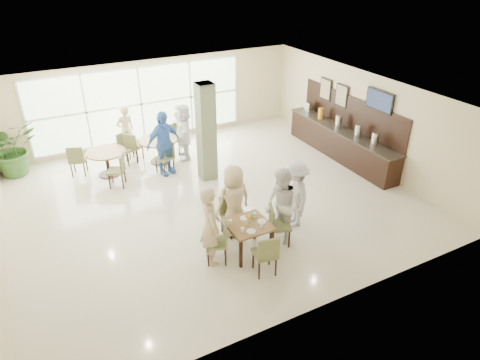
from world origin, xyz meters
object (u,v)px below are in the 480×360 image
teen_left (210,226)px  round_table_right (159,144)px  round_table_left (106,157)px  adult_b (183,132)px  potted_plant (12,149)px  adult_a (164,143)px  teen_far (234,201)px  buffet_counter (341,141)px  teen_right (282,206)px  adult_standing (126,131)px  teen_standing (295,194)px  main_table (248,228)px

teen_left → round_table_right: bearing=-1.6°
round_table_left → adult_b: 2.44m
potted_plant → teen_left: bearing=-61.7°
round_table_right → teen_left: size_ratio=0.67×
round_table_right → adult_a: size_ratio=0.62×
adult_a → teen_far: bearing=-101.3°
buffet_counter → teen_far: bearing=-156.4°
round_table_left → teen_right: bearing=-61.4°
teen_right → teen_left: bearing=-94.7°
round_table_right → adult_standing: adult_standing is taller
teen_left → teen_standing: size_ratio=1.07×
adult_a → adult_standing: size_ratio=1.16×
teen_far → adult_b: adult_b is taller
round_table_left → teen_right: 5.77m
adult_a → teen_left: bearing=-114.0°
potted_plant → adult_b: 4.97m
adult_b → main_table: bearing=7.6°
round_table_left → potted_plant: size_ratio=0.70×
potted_plant → teen_standing: 8.35m
main_table → adult_standing: (-0.99, 6.28, 0.18)m
round_table_right → teen_standing: size_ratio=0.72×
teen_left → adult_a: size_ratio=0.93×
adult_b → round_table_left: bearing=-74.8°
adult_b → adult_standing: 1.86m
round_table_left → adult_b: (2.42, 0.07, 0.31)m
potted_plant → adult_b: size_ratio=0.91×
main_table → adult_a: bearing=94.5°
adult_a → teen_standing: bearing=-82.6°
teen_left → main_table: bearing=-93.2°
main_table → teen_standing: bearing=17.1°
main_table → round_table_left: same height
main_table → adult_standing: bearing=98.9°
buffet_counter → adult_b: buffet_counter is taller
round_table_right → teen_right: size_ratio=0.67×
main_table → adult_a: 4.47m
potted_plant → teen_standing: size_ratio=0.97×
round_table_right → teen_far: size_ratio=0.69×
main_table → teen_right: (0.88, 0.08, 0.24)m
round_table_right → potted_plant: (-4.01, 1.20, 0.22)m
round_table_right → teen_standing: teen_standing is taller
round_table_right → main_table: bearing=-87.2°
buffet_counter → adult_standing: 6.82m
adult_a → main_table: bearing=-103.3°
round_table_right → teen_left: teen_left is taller
teen_left → teen_standing: 2.37m
main_table → buffet_counter: (4.95, 2.94, -0.10)m
teen_far → adult_b: 4.43m
teen_left → buffet_counter: bearing=-59.2°
teen_standing → buffet_counter: bearing=141.0°
teen_far → adult_a: 3.66m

